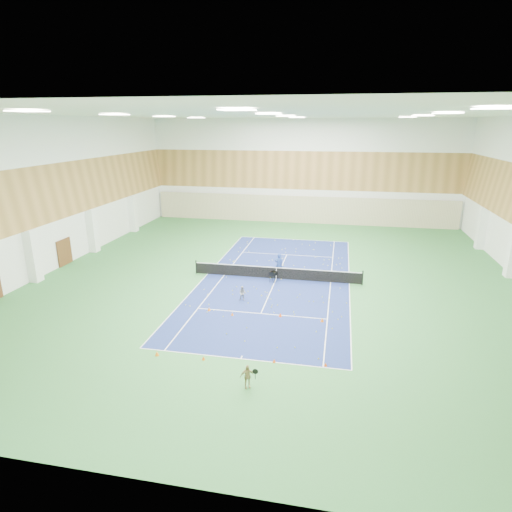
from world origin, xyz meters
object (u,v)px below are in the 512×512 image
Objects in this scene: child_court at (243,293)px; child_apron at (247,376)px; ball_cart at (273,277)px; tennis_net at (276,272)px; coach at (279,264)px.

child_court is 0.88× the size of child_apron.
child_apron is 1.36× the size of ball_cart.
tennis_net is 0.73m from ball_cart.
tennis_net is at bearing 64.44° from child_court.
tennis_net is 15.27× the size of ball_cart.
child_apron reaches higher than tennis_net.
coach is (0.05, 0.95, 0.32)m from tennis_net.
coach reaches higher than ball_cart.
child_court is at bearing 79.79° from child_apron.
ball_cart is (-0.10, -0.71, -0.13)m from tennis_net.
coach is 1.74× the size of child_court.
child_apron is at bearing -86.62° from tennis_net.
child_court is (-1.64, -5.51, -0.37)m from coach.
child_apron is (0.79, -15.14, -0.31)m from coach.
child_apron reaches higher than ball_cart.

